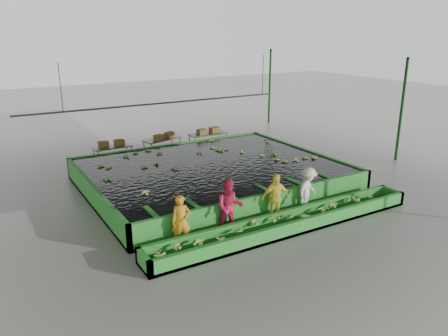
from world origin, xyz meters
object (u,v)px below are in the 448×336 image
worker_a (181,221)px  worker_b (230,207)px  flotation_tank (212,174)px  worker_c (275,198)px  worker_d (308,191)px  box_stack_right (208,133)px  sorting_trough (289,223)px  packing_table_left (113,155)px  packing_table_right (208,142)px  box_stack_mid (164,139)px  box_stack_left (112,146)px  packing_table_mid (162,147)px

worker_a → worker_b: bearing=16.5°
flotation_tank → worker_c: (0.03, -4.30, 0.39)m
worker_c → worker_d: size_ratio=1.01×
worker_c → box_stack_right: size_ratio=1.27×
worker_b → worker_c: bearing=24.8°
worker_a → sorting_trough: bearing=3.4°
worker_c → worker_d: worker_c is taller
sorting_trough → worker_b: (-1.75, 0.80, 0.65)m
worker_c → packing_table_left: 9.84m
packing_table_right → box_stack_right: size_ratio=1.55×
packing_table_right → flotation_tank: bearing=-117.0°
sorting_trough → worker_d: worker_d is taller
box_stack_right → packing_table_right: bearing=90.1°
flotation_tank → box_stack_mid: bearing=89.1°
box_stack_left → packing_table_left: bearing=-83.4°
box_stack_left → box_stack_mid: bearing=-2.9°
worker_a → box_stack_left: bearing=101.7°
packing_table_mid → worker_c: bearing=-89.7°
flotation_tank → worker_a: worker_a is taller
worker_c → box_stack_left: size_ratio=1.35×
flotation_tank → worker_b: (-1.75, -4.30, 0.45)m
packing_table_right → box_stack_mid: (-2.42, 0.22, 0.43)m
worker_d → box_stack_left: (-4.08, 9.57, 0.00)m
worker_c → box_stack_mid: (0.05, 9.43, 0.06)m
packing_table_right → box_stack_left: bearing=176.0°
worker_b → box_stack_mid: bearing=103.8°
worker_a → packing_table_left: (0.82, 9.47, -0.38)m
box_stack_left → box_stack_right: 5.15m
packing_table_right → worker_c: bearing=-105.0°
box_stack_left → worker_c: bearing=-74.5°
worker_a → box_stack_mid: worker_a is taller
box_stack_left → box_stack_mid: size_ratio=1.01×
packing_table_right → box_stack_right: bearing=-89.9°
worker_a → packing_table_left: worker_a is taller
box_stack_mid → packing_table_right: bearing=-5.1°
worker_b → worker_c: 1.79m
box_stack_left → sorting_trough: bearing=-75.8°
flotation_tank → box_stack_mid: box_stack_mid is taller
flotation_tank → worker_c: worker_c is taller
packing_table_left → packing_table_right: (5.12, -0.26, 0.05)m
worker_b → packing_table_mid: size_ratio=0.91×
flotation_tank → sorting_trough: 5.10m
worker_b → box_stack_left: (-0.87, 9.57, -0.06)m
worker_c → worker_d: bearing=11.4°
flotation_tank → worker_c: size_ratio=5.94×
worker_a → worker_c: 3.47m
worker_c → box_stack_mid: size_ratio=1.36×
packing_table_mid → box_stack_mid: box_stack_mid is taller
packing_table_right → box_stack_left: 5.15m
packing_table_mid → box_stack_right: bearing=-7.5°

